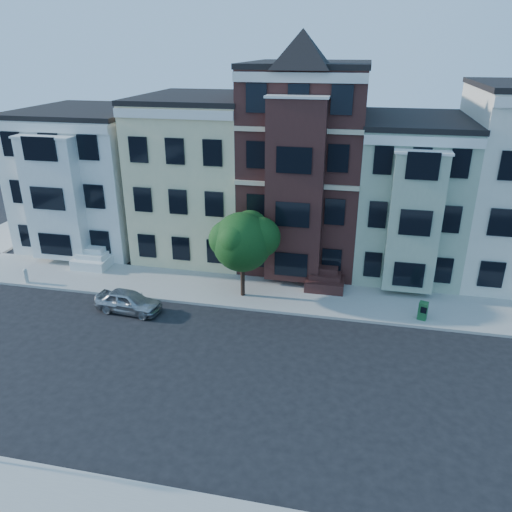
% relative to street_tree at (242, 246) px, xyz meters
% --- Properties ---
extents(ground, '(120.00, 120.00, 0.00)m').
position_rel_street_tree_xyz_m(ground, '(2.48, -7.44, -3.14)').
color(ground, black).
extents(far_sidewalk, '(60.00, 4.00, 0.15)m').
position_rel_street_tree_xyz_m(far_sidewalk, '(2.48, 0.56, -3.06)').
color(far_sidewalk, '#9E9B93').
rests_on(far_sidewalk, ground).
extents(house_white, '(8.00, 9.00, 9.00)m').
position_rel_street_tree_xyz_m(house_white, '(-12.52, 7.06, 1.36)').
color(house_white, white).
rests_on(house_white, ground).
extents(house_yellow, '(7.00, 9.00, 10.00)m').
position_rel_street_tree_xyz_m(house_yellow, '(-4.52, 7.06, 1.86)').
color(house_yellow, beige).
rests_on(house_yellow, ground).
extents(house_brown, '(7.00, 9.00, 12.00)m').
position_rel_street_tree_xyz_m(house_brown, '(2.48, 7.06, 2.86)').
color(house_brown, '#3D1C19').
rests_on(house_brown, ground).
extents(house_green, '(6.00, 9.00, 9.00)m').
position_rel_street_tree_xyz_m(house_green, '(8.98, 7.06, 1.36)').
color(house_green, '#A0B193').
rests_on(house_green, ground).
extents(street_tree, '(6.74, 6.74, 5.98)m').
position_rel_street_tree_xyz_m(street_tree, '(0.00, 0.00, 0.00)').
color(street_tree, '#1C5319').
rests_on(street_tree, far_sidewalk).
extents(parked_car, '(3.70, 1.77, 1.22)m').
position_rel_street_tree_xyz_m(parked_car, '(-5.57, -2.86, -2.53)').
color(parked_car, '#A3A7AC').
rests_on(parked_car, ground).
extents(newspaper_box, '(0.53, 0.49, 0.96)m').
position_rel_street_tree_xyz_m(newspaper_box, '(9.66, -0.68, -2.51)').
color(newspaper_box, '#205E30').
rests_on(newspaper_box, far_sidewalk).
extents(fire_hydrant, '(0.28, 0.28, 0.72)m').
position_rel_street_tree_xyz_m(fire_hydrant, '(-12.93, -1.14, -2.63)').
color(fire_hydrant, beige).
rests_on(fire_hydrant, far_sidewalk).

